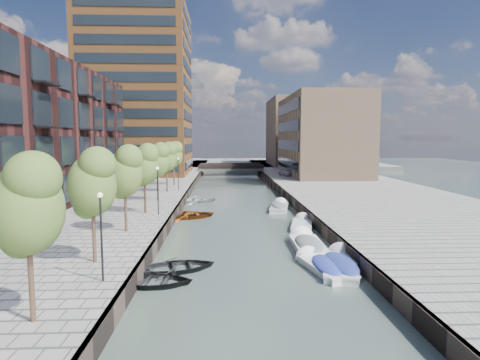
{
  "coord_description": "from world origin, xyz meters",
  "views": [
    {
      "loc": [
        -1.67,
        -10.1,
        7.55
      ],
      "look_at": [
        0.0,
        28.48,
        3.5
      ],
      "focal_mm": 30.0,
      "sensor_mm": 36.0,
      "label": 1
    }
  ],
  "objects": [
    {
      "name": "quay_wall_left",
      "position": [
        -6.1,
        40.0,
        0.5
      ],
      "size": [
        0.25,
        140.0,
        1.0
      ],
      "primitive_type": "cube",
      "color": "#332823",
      "rests_on": "ground"
    },
    {
      "name": "motorboat_2",
      "position": [
        5.14,
        23.48,
        0.09
      ],
      "size": [
        2.66,
        4.98,
        1.58
      ],
      "color": "silver",
      "rests_on": "ground"
    },
    {
      "name": "car",
      "position": [
        9.38,
        59.02,
        1.67
      ],
      "size": [
        2.64,
        4.25,
        1.35
      ],
      "primitive_type": "imported",
      "rotation": [
        0.0,
        0.0,
        0.28
      ],
      "color": "silver",
      "rests_on": "quay_right"
    },
    {
      "name": "tree_2",
      "position": [
        -8.5,
        18.0,
        5.31
      ],
      "size": [
        2.5,
        2.5,
        5.95
      ],
      "color": "#382619",
      "rests_on": "quay_left"
    },
    {
      "name": "far_closure",
      "position": [
        0.0,
        100.0,
        0.5
      ],
      "size": [
        80.0,
        40.0,
        1.0
      ],
      "primitive_type": "cube",
      "color": "gray",
      "rests_on": "ground"
    },
    {
      "name": "motorboat_1",
      "position": [
        4.13,
        16.58,
        0.22
      ],
      "size": [
        2.04,
        5.58,
        1.85
      ],
      "color": "white",
      "rests_on": "ground"
    },
    {
      "name": "sloop_4",
      "position": [
        -5.4,
        28.23,
        0.0
      ],
      "size": [
        4.79,
        3.61,
        0.94
      ],
      "primitive_type": "imported",
      "rotation": [
        0.0,
        0.0,
        1.66
      ],
      "color": "#232326",
      "rests_on": "ground"
    },
    {
      "name": "tan_block_far",
      "position": [
        16.0,
        88.0,
        9.0
      ],
      "size": [
        12.0,
        20.0,
        16.0
      ],
      "primitive_type": "cube",
      "color": "#9A7C5E",
      "rests_on": "quay_right"
    },
    {
      "name": "tree_5",
      "position": [
        -8.5,
        39.0,
        5.31
      ],
      "size": [
        2.5,
        2.5,
        5.95
      ],
      "color": "#382619",
      "rests_on": "quay_left"
    },
    {
      "name": "lamp_1",
      "position": [
        -7.2,
        24.0,
        3.51
      ],
      "size": [
        0.24,
        0.24,
        4.12
      ],
      "color": "black",
      "rests_on": "quay_left"
    },
    {
      "name": "sloop_2",
      "position": [
        -4.88,
        27.54,
        0.0
      ],
      "size": [
        5.69,
        4.68,
        1.03
      ],
      "primitive_type": "imported",
      "rotation": [
        0.0,
        0.0,
        1.83
      ],
      "color": "#964510",
      "rests_on": "ground"
    },
    {
      "name": "sloop_1",
      "position": [
        -4.23,
        12.35,
        0.0
      ],
      "size": [
        4.95,
        4.08,
        0.89
      ],
      "primitive_type": "imported",
      "rotation": [
        0.0,
        0.0,
        1.83
      ],
      "color": "black",
      "rests_on": "ground"
    },
    {
      "name": "motorboat_3",
      "position": [
        4.06,
        12.05,
        0.19
      ],
      "size": [
        2.65,
        4.97,
        1.58
      ],
      "color": "white",
      "rests_on": "ground"
    },
    {
      "name": "sloop_0",
      "position": [
        -5.4,
        10.11,
        0.0
      ],
      "size": [
        4.61,
        3.47,
        0.9
      ],
      "primitive_type": "imported",
      "rotation": [
        0.0,
        0.0,
        1.49
      ],
      "color": "black",
      "rests_on": "ground"
    },
    {
      "name": "apartment_block",
      "position": [
        -20.0,
        30.0,
        8.0
      ],
      "size": [
        8.0,
        38.0,
        14.0
      ],
      "primitive_type": "cube",
      "color": "black",
      "rests_on": "quay_left"
    },
    {
      "name": "tree_1",
      "position": [
        -8.5,
        11.0,
        5.31
      ],
      "size": [
        2.5,
        2.5,
        5.95
      ],
      "color": "#382619",
      "rests_on": "quay_left"
    },
    {
      "name": "quay_right",
      "position": [
        16.0,
        40.0,
        0.5
      ],
      "size": [
        20.0,
        140.0,
        1.0
      ],
      "primitive_type": "cube",
      "color": "gray",
      "rests_on": "ground"
    },
    {
      "name": "water",
      "position": [
        0.0,
        40.0,
        0.0
      ],
      "size": [
        300.0,
        300.0,
        0.0
      ],
      "primitive_type": "plane",
      "color": "#38473F",
      "rests_on": "ground"
    },
    {
      "name": "motorboat_0",
      "position": [
        5.16,
        12.23,
        0.21
      ],
      "size": [
        3.18,
        5.54,
        1.75
      ],
      "color": "silver",
      "rests_on": "ground"
    },
    {
      "name": "bridge",
      "position": [
        0.0,
        72.0,
        1.39
      ],
      "size": [
        13.0,
        6.0,
        1.3
      ],
      "color": "gray",
      "rests_on": "ground"
    },
    {
      "name": "motorboat_4",
      "position": [
        4.35,
        31.81,
        0.21
      ],
      "size": [
        2.68,
        5.32,
        1.69
      ],
      "color": "beige",
      "rests_on": "ground"
    },
    {
      "name": "tree_4",
      "position": [
        -8.5,
        32.0,
        5.31
      ],
      "size": [
        2.5,
        2.5,
        5.95
      ],
      "color": "#382619",
      "rests_on": "quay_left"
    },
    {
      "name": "tower",
      "position": [
        -17.0,
        65.0,
        16.0
      ],
      "size": [
        18.0,
        18.0,
        30.0
      ],
      "primitive_type": "cube",
      "color": "brown",
      "rests_on": "quay_left"
    },
    {
      "name": "sloop_3",
      "position": [
        -4.62,
        36.94,
        0.0
      ],
      "size": [
        5.37,
        4.58,
        0.94
      ],
      "primitive_type": "imported",
      "rotation": [
        0.0,
        0.0,
        1.91
      ],
      "color": "silver",
      "rests_on": "ground"
    },
    {
      "name": "lamp_2",
      "position": [
        -7.2,
        40.0,
        3.51
      ],
      "size": [
        0.24,
        0.24,
        4.12
      ],
      "color": "black",
      "rests_on": "quay_left"
    },
    {
      "name": "tan_block_near",
      "position": [
        16.0,
        62.0,
        8.0
      ],
      "size": [
        12.0,
        25.0,
        14.0
      ],
      "primitive_type": "cube",
      "color": "#9A7C5E",
      "rests_on": "quay_right"
    },
    {
      "name": "quay_wall_right",
      "position": [
        6.1,
        40.0,
        0.5
      ],
      "size": [
        0.25,
        140.0,
        1.0
      ],
      "primitive_type": "cube",
      "color": "#332823",
      "rests_on": "ground"
    },
    {
      "name": "tree_3",
      "position": [
        -8.5,
        25.0,
        5.31
      ],
      "size": [
        2.5,
        2.5,
        5.95
      ],
      "color": "#382619",
      "rests_on": "quay_left"
    },
    {
      "name": "tree_0",
      "position": [
        -8.5,
        4.0,
        5.31
      ],
      "size": [
        2.5,
        2.5,
        5.95
      ],
      "color": "#382619",
      "rests_on": "quay_left"
    },
    {
      "name": "lamp_0",
      "position": [
        -7.2,
        8.0,
        3.51
      ],
      "size": [
        0.24,
        0.24,
        4.12
      ],
      "color": "black",
      "rests_on": "quay_left"
    },
    {
      "name": "tree_6",
      "position": [
        -8.5,
        46.0,
        5.31
      ],
      "size": [
        2.5,
        2.5,
        5.95
      ],
      "color": "#382619",
      "rests_on": "quay_left"
    }
  ]
}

